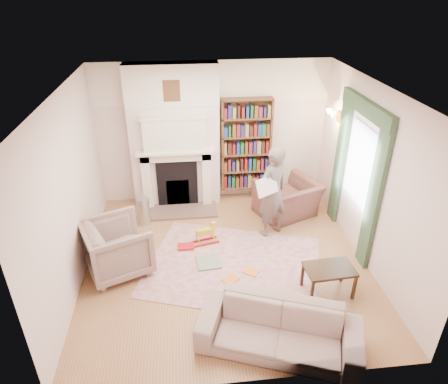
{
  "coord_description": "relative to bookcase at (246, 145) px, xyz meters",
  "views": [
    {
      "loc": [
        -0.61,
        -5.22,
        4.14
      ],
      "look_at": [
        0.0,
        0.25,
        1.15
      ],
      "focal_mm": 32.0,
      "sensor_mm": 36.0,
      "label": 1
    }
  ],
  "objects": [
    {
      "name": "floor",
      "position": [
        -0.65,
        -2.12,
        -1.18
      ],
      "size": [
        4.5,
        4.5,
        0.0
      ],
      "primitive_type": "plane",
      "color": "olive",
      "rests_on": "ground"
    },
    {
      "name": "ceiling",
      "position": [
        -0.65,
        -2.12,
        1.62
      ],
      "size": [
        4.5,
        4.5,
        0.0
      ],
      "primitive_type": "plane",
      "rotation": [
        3.14,
        0.0,
        0.0
      ],
      "color": "white",
      "rests_on": "wall_back"
    },
    {
      "name": "wall_back",
      "position": [
        -0.65,
        0.13,
        0.22
      ],
      "size": [
        4.5,
        0.0,
        4.5
      ],
      "primitive_type": "plane",
      "rotation": [
        1.57,
        0.0,
        0.0
      ],
      "color": "silver",
      "rests_on": "floor"
    },
    {
      "name": "wall_front",
      "position": [
        -0.65,
        -4.37,
        0.22
      ],
      "size": [
        4.5,
        0.0,
        4.5
      ],
      "primitive_type": "plane",
      "rotation": [
        -1.57,
        0.0,
        0.0
      ],
      "color": "silver",
      "rests_on": "floor"
    },
    {
      "name": "wall_left",
      "position": [
        -2.9,
        -2.12,
        0.22
      ],
      "size": [
        0.0,
        4.5,
        4.5
      ],
      "primitive_type": "plane",
      "rotation": [
        1.57,
        0.0,
        1.57
      ],
      "color": "silver",
      "rests_on": "floor"
    },
    {
      "name": "wall_right",
      "position": [
        1.6,
        -2.12,
        0.22
      ],
      "size": [
        0.0,
        4.5,
        4.5
      ],
      "primitive_type": "plane",
      "rotation": [
        1.57,
        0.0,
        -1.57
      ],
      "color": "silver",
      "rests_on": "floor"
    },
    {
      "name": "fireplace",
      "position": [
        -1.4,
        -0.07,
        0.21
      ],
      "size": [
        1.7,
        0.58,
        2.8
      ],
      "color": "silver",
      "rests_on": "floor"
    },
    {
      "name": "bookcase",
      "position": [
        0.0,
        0.0,
        0.0
      ],
      "size": [
        1.0,
        0.24,
        1.85
      ],
      "primitive_type": "cube",
      "color": "brown",
      "rests_on": "floor"
    },
    {
      "name": "window",
      "position": [
        1.58,
        -1.72,
        0.27
      ],
      "size": [
        0.02,
        0.9,
        1.3
      ],
      "primitive_type": "cube",
      "color": "silver",
      "rests_on": "wall_right"
    },
    {
      "name": "curtain_left",
      "position": [
        1.55,
        -2.42,
        0.02
      ],
      "size": [
        0.07,
        0.32,
        2.4
      ],
      "primitive_type": "cube",
      "color": "#304C32",
      "rests_on": "floor"
    },
    {
      "name": "curtain_right",
      "position": [
        1.55,
        -1.02,
        0.02
      ],
      "size": [
        0.07,
        0.32,
        2.4
      ],
      "primitive_type": "cube",
      "color": "#304C32",
      "rests_on": "floor"
    },
    {
      "name": "pelmet",
      "position": [
        1.54,
        -1.72,
        1.2
      ],
      "size": [
        0.09,
        1.7,
        0.24
      ],
      "primitive_type": "cube",
      "color": "#304C32",
      "rests_on": "wall_right"
    },
    {
      "name": "wall_sconce",
      "position": [
        1.38,
        -0.62,
        0.72
      ],
      "size": [
        0.2,
        0.24,
        0.24
      ],
      "primitive_type": null,
      "color": "gold",
      "rests_on": "wall_right"
    },
    {
      "name": "rug",
      "position": [
        -0.54,
        -2.28,
        -1.17
      ],
      "size": [
        3.21,
        2.81,
        0.01
      ],
      "primitive_type": "cube",
      "rotation": [
        0.0,
        0.0,
        -0.32
      ],
      "color": "beige",
      "rests_on": "floor"
    },
    {
      "name": "armchair_reading",
      "position": [
        0.7,
        -0.81,
        -0.82
      ],
      "size": [
        1.36,
        1.28,
        0.7
      ],
      "primitive_type": "imported",
      "rotation": [
        0.0,
        0.0,
        3.52
      ],
      "color": "#4D3029",
      "rests_on": "floor"
    },
    {
      "name": "armchair_left",
      "position": [
        -2.35,
        -2.16,
        -0.75
      ],
      "size": [
        1.23,
        1.22,
        0.86
      ],
      "primitive_type": "imported",
      "rotation": [
        0.0,
        0.0,
        1.98
      ],
      "color": "#A29986",
      "rests_on": "floor"
    },
    {
      "name": "sofa",
      "position": [
        -0.2,
        -3.92,
        -0.88
      ],
      "size": [
        2.14,
        1.43,
        0.58
      ],
      "primitive_type": "imported",
      "rotation": [
        0.0,
        0.0,
        -0.36
      ],
      "color": "#B4A794",
      "rests_on": "floor"
    },
    {
      "name": "man_reading",
      "position": [
        0.25,
        -1.41,
        -0.33
      ],
      "size": [
        0.74,
        0.67,
        1.7
      ],
      "primitive_type": "imported",
      "rotation": [
        0.0,
        0.0,
        3.68
      ],
      "color": "#5D504A",
      "rests_on": "floor"
    },
    {
      "name": "newspaper",
      "position": [
        0.1,
        -1.61,
        -0.1
      ],
      "size": [
        0.43,
        0.32,
        0.29
      ],
      "primitive_type": "cube",
      "rotation": [
        -0.35,
        0.0,
        0.54
      ],
      "color": "silver",
      "rests_on": "man_reading"
    },
    {
      "name": "coffee_table",
      "position": [
        0.75,
        -3.03,
        -0.95
      ],
      "size": [
        0.73,
        0.49,
        0.45
      ],
      "primitive_type": null,
      "rotation": [
        0.0,
        0.0,
        0.06
      ],
      "color": "#352512",
      "rests_on": "floor"
    },
    {
      "name": "paraffin_heater",
      "position": [
        -2.05,
        -0.84,
        -0.9
      ],
      "size": [
        0.29,
        0.29,
        0.55
      ],
      "primitive_type": "cylinder",
      "rotation": [
        0.0,
        0.0,
        0.25
      ],
      "color": "#A8A9B0",
      "rests_on": "floor"
    },
    {
      "name": "rocking_horse",
      "position": [
        -0.95,
        -1.61,
        -0.97
      ],
      "size": [
        0.5,
        0.29,
        0.41
      ],
      "primitive_type": null,
      "rotation": [
        0.0,
        0.0,
        0.24
      ],
      "color": "gold",
      "rests_on": "rug"
    },
    {
      "name": "board_game",
      "position": [
        -0.94,
        -2.17,
        -1.15
      ],
      "size": [
        0.42,
        0.42,
        0.03
      ],
      "primitive_type": "cube",
      "rotation": [
        0.0,
        0.0,
        0.09
      ],
      "color": "gold",
      "rests_on": "rug"
    },
    {
      "name": "game_box_lid",
      "position": [
        -1.29,
        -1.72,
        -1.14
      ],
      "size": [
        0.28,
        0.18,
        0.05
      ],
      "primitive_type": "cube",
      "rotation": [
        0.0,
        0.0,
        0.0
      ],
      "color": "red",
      "rests_on": "rug"
    },
    {
      "name": "comic_annuals",
      "position": [
        -0.46,
        -2.55,
        -1.16
      ],
      "size": [
        0.64,
        0.43,
        0.02
      ],
      "color": "red",
      "rests_on": "rug"
    }
  ]
}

